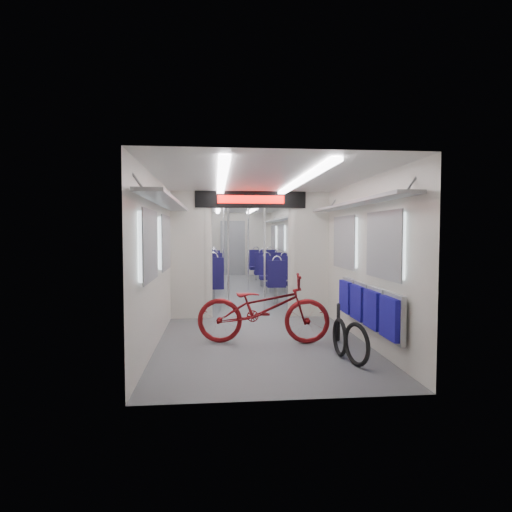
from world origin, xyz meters
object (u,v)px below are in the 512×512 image
(stanchion_near_left, at_px, (228,253))
(stanchion_near_right, at_px, (265,253))
(bicycle, at_px, (263,308))
(bike_hoop_c, at_px, (338,324))
(stanchion_far_left, at_px, (224,248))
(bike_hoop_a, at_px, (356,346))
(seat_bay_near_left, at_px, (203,275))
(seat_bay_near_right, at_px, (281,276))
(bike_hoop_b, at_px, (340,339))
(stanchion_far_right, at_px, (248,248))
(flip_bench, at_px, (367,306))
(seat_bay_far_right, at_px, (267,265))
(seat_bay_far_left, at_px, (206,266))

(stanchion_near_left, bearing_deg, stanchion_near_right, -28.80)
(bicycle, distance_m, stanchion_near_right, 2.52)
(bike_hoop_c, xyz_separation_m, stanchion_far_left, (-1.53, 5.82, 0.90))
(stanchion_near_right, bearing_deg, bike_hoop_a, -79.48)
(seat_bay_near_left, bearing_deg, seat_bay_near_right, 0.51)
(bike_hoop_b, distance_m, seat_bay_near_right, 5.01)
(bike_hoop_b, distance_m, seat_bay_near_left, 5.32)
(bike_hoop_b, height_order, seat_bay_near_left, seat_bay_near_left)
(seat_bay_near_right, height_order, stanchion_near_right, stanchion_near_right)
(stanchion_near_right, relative_size, stanchion_far_right, 1.00)
(bicycle, relative_size, flip_bench, 0.86)
(bicycle, relative_size, bike_hoop_c, 3.42)
(flip_bench, xyz_separation_m, seat_bay_far_right, (-0.42, 7.62, -0.03))
(stanchion_far_left, bearing_deg, bike_hoop_a, -78.68)
(flip_bench, distance_m, seat_bay_far_right, 7.63)
(bike_hoop_b, bearing_deg, stanchion_far_right, 96.05)
(bicycle, xyz_separation_m, stanchion_near_left, (-0.40, 2.80, 0.66))
(bicycle, distance_m, flip_bench, 1.41)
(seat_bay_far_left, xyz_separation_m, stanchion_near_right, (1.26, -5.00, 0.61))
(seat_bay_near_right, bearing_deg, stanchion_far_right, 118.56)
(stanchion_near_left, relative_size, stanchion_far_right, 1.00)
(bike_hoop_c, distance_m, seat_bay_far_left, 7.67)
(bike_hoop_c, height_order, stanchion_far_right, stanchion_far_right)
(bike_hoop_b, bearing_deg, stanchion_near_right, 100.52)
(stanchion_near_left, bearing_deg, stanchion_far_right, 77.19)
(seat_bay_near_left, xyz_separation_m, seat_bay_far_right, (1.87, 2.93, -0.02))
(stanchion_far_right, bearing_deg, bicycle, -92.26)
(bike_hoop_c, relative_size, stanchion_near_left, 0.24)
(bicycle, bearing_deg, flip_bench, -100.98)
(flip_bench, distance_m, seat_bay_near_right, 4.72)
(flip_bench, height_order, stanchion_near_right, stanchion_near_right)
(seat_bay_near_left, xyz_separation_m, stanchion_far_right, (1.18, 1.29, 0.59))
(seat_bay_near_right, relative_size, stanchion_near_left, 0.83)
(stanchion_near_left, relative_size, stanchion_far_left, 1.00)
(stanchion_near_right, bearing_deg, bike_hoop_c, -71.71)
(bicycle, height_order, seat_bay_near_left, seat_bay_near_left)
(seat_bay_near_left, xyz_separation_m, seat_bay_far_left, (0.00, 3.17, -0.03))
(seat_bay_near_right, distance_m, stanchion_near_left, 2.06)
(seat_bay_near_right, height_order, stanchion_far_right, stanchion_far_right)
(seat_bay_near_left, height_order, stanchion_far_left, stanchion_far_left)
(bike_hoop_c, relative_size, seat_bay_near_left, 0.24)
(stanchion_near_right, bearing_deg, stanchion_far_right, 91.46)
(bike_hoop_b, distance_m, stanchion_far_right, 6.38)
(bike_hoop_a, height_order, bike_hoop_c, bike_hoop_c)
(flip_bench, bearing_deg, seat_bay_far_right, 93.15)
(stanchion_near_right, bearing_deg, seat_bay_near_right, 71.56)
(stanchion_far_right, bearing_deg, flip_bench, -79.45)
(stanchion_near_left, distance_m, stanchion_far_right, 2.80)
(seat_bay_near_left, relative_size, stanchion_far_left, 0.97)
(seat_bay_far_right, bearing_deg, bicycle, -97.25)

